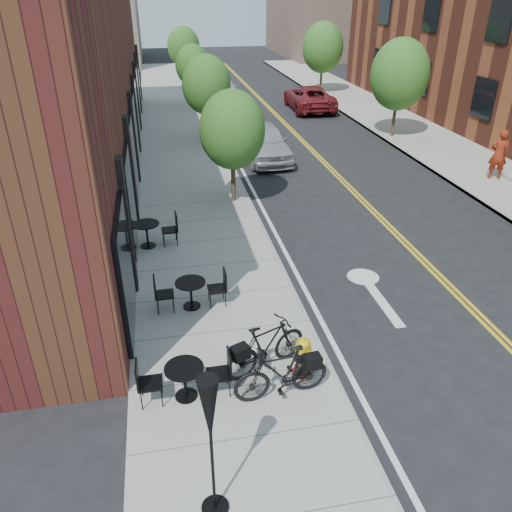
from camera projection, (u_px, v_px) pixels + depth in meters
ground at (331, 368)px, 10.10m from camera, size 120.00×120.00×0.00m
sidewalk_near at (192, 194)px, 18.36m from camera, size 4.00×70.00×0.12m
sidewalk_far at (486, 173)px, 20.38m from camera, size 4.00×70.00×0.12m
building_near at (63, 82)px, 19.40m from camera, size 5.00×28.00×7.00m
bg_building_left at (94, 7)px, 47.74m from camera, size 8.00×14.00×10.00m
tree_near_a at (232, 130)px, 16.51m from camera, size 2.20×2.20×3.81m
tree_near_b at (206, 85)px, 23.36m from camera, size 2.30×2.30×3.98m
tree_near_c at (193, 65)px, 30.34m from camera, size 2.10×2.10×3.67m
tree_near_d at (184, 47)px, 37.11m from camera, size 2.40×2.40×4.11m
tree_far_b at (400, 75)px, 23.88m from camera, size 2.80×2.80×4.62m
tree_far_c at (323, 48)px, 34.23m from camera, size 2.80×2.80×4.62m
fire_hydrant at (303, 357)px, 9.60m from camera, size 0.44×0.44×0.87m
bicycle_left at (281, 373)px, 9.02m from camera, size 1.83×0.66×1.08m
bicycle_right at (266, 346)px, 9.67m from camera, size 1.88×1.19×1.10m
bistro_set_a at (185, 378)px, 9.04m from camera, size 1.66×0.72×0.90m
bistro_set_b at (191, 291)px, 11.62m from camera, size 1.64×0.72×0.89m
bistro_set_c at (147, 231)px, 14.34m from camera, size 1.76×0.79×0.95m
patio_umbrella at (210, 421)px, 6.42m from camera, size 0.40×0.40×2.48m
parked_car_a at (264, 142)px, 21.90m from camera, size 1.97×4.63×1.56m
parked_car_b at (229, 110)px, 28.17m from camera, size 1.66×3.96×1.27m
parked_car_c at (221, 89)px, 33.61m from camera, size 2.06×4.79×1.37m
parked_car_far at (309, 98)px, 30.73m from camera, size 2.65×5.34×1.45m
pedestrian at (499, 154)px, 19.25m from camera, size 0.82×0.67×1.92m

